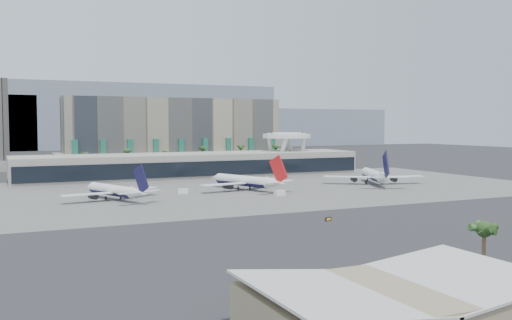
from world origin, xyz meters
name	(u,v)px	position (x,y,z in m)	size (l,w,h in m)	color
ground	(304,206)	(0.00, 0.00, 0.00)	(900.00, 900.00, 0.00)	#232326
apron_pad	(237,189)	(0.00, 55.00, 0.03)	(260.00, 130.00, 0.06)	#5B5B59
mountain_ridge	(112,121)	(27.88, 470.00, 29.89)	(680.00, 60.00, 70.00)	gray
hotel	(175,140)	(10.00, 174.41, 16.81)	(140.00, 30.00, 42.00)	tan
terminal	(194,164)	(0.00, 109.84, 6.52)	(170.00, 32.50, 14.50)	#B2AB9D
saucer_structure	(286,139)	(55.00, 116.00, 18.45)	(26.00, 26.00, 21.89)	white
palm_row	(186,153)	(7.00, 145.00, 10.50)	(157.80, 2.80, 13.10)	brown
hangar_left	(395,309)	(-45.00, -102.00, 3.20)	(36.65, 22.60, 7.55)	#958763
airliner_left	(114,190)	(-52.40, 41.39, 3.39)	(35.93, 37.10, 13.44)	white
airliner_centre	(245,181)	(1.36, 49.83, 3.74)	(39.66, 40.96, 14.82)	white
airliner_right	(375,175)	(61.50, 45.56, 4.01)	(42.02, 43.29, 15.91)	white
service_vehicle_a	(183,191)	(-25.23, 48.54, 0.94)	(3.85, 1.88, 1.88)	white
service_vehicle_b	(280,193)	(5.46, 27.76, 1.00)	(3.88, 2.22, 2.00)	white
taxiway_sign	(328,219)	(-7.67, -26.86, 0.53)	(2.30, 1.09, 1.06)	black
near_palm_a	(484,237)	(-15.87, -88.78, 7.43)	(6.00, 6.00, 10.23)	brown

